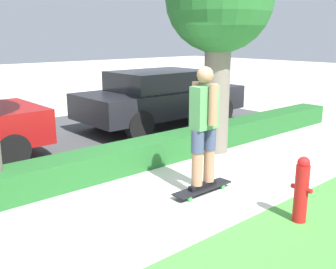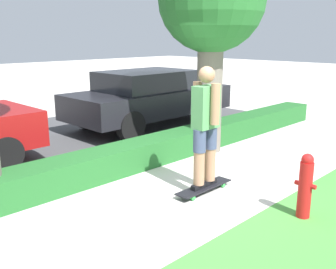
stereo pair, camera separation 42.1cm
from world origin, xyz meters
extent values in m
plane|color=beige|center=(0.00, 0.00, 0.00)|extent=(60.00, 60.00, 0.00)
cube|color=#474749|center=(0.00, 4.20, 0.00)|extent=(12.50, 5.00, 0.01)
cube|color=#236028|center=(0.00, 1.60, 0.23)|extent=(12.50, 0.60, 0.45)
cube|color=black|center=(0.25, -0.01, 0.08)|extent=(1.04, 0.24, 0.02)
cylinder|color=green|center=(0.60, -0.10, 0.04)|extent=(0.07, 0.04, 0.07)
cylinder|color=green|center=(0.60, 0.08, 0.04)|extent=(0.07, 0.04, 0.07)
cylinder|color=green|center=(-0.10, -0.10, 0.04)|extent=(0.07, 0.04, 0.07)
cylinder|color=green|center=(-0.10, 0.08, 0.04)|extent=(0.07, 0.04, 0.07)
cube|color=black|center=(0.12, -0.01, 0.13)|extent=(0.26, 0.09, 0.07)
cylinder|color=#A37556|center=(0.12, -0.01, 0.57)|extent=(0.16, 0.16, 0.83)
cylinder|color=#3D4766|center=(0.12, -0.01, 0.82)|extent=(0.19, 0.19, 0.33)
cube|color=black|center=(0.37, -0.01, 0.13)|extent=(0.26, 0.09, 0.07)
cylinder|color=#A37556|center=(0.37, -0.01, 0.57)|extent=(0.16, 0.16, 0.83)
cylinder|color=#3D4766|center=(0.37, -0.01, 0.82)|extent=(0.19, 0.19, 0.33)
cube|color=#519356|center=(0.25, -0.01, 1.29)|extent=(0.40, 0.22, 0.61)
cylinder|color=#A37556|center=(0.25, -0.18, 1.35)|extent=(0.13, 0.13, 0.58)
cylinder|color=#A37556|center=(0.25, 0.15, 1.35)|extent=(0.13, 0.13, 0.58)
sphere|color=#A37556|center=(0.25, -0.01, 1.75)|extent=(0.23, 0.23, 0.23)
cylinder|color=#70665B|center=(2.03, 1.36, 1.20)|extent=(0.50, 0.50, 2.41)
cylinder|color=black|center=(-1.43, 3.03, 0.31)|extent=(0.62, 0.22, 0.62)
cube|color=black|center=(2.75, 3.87, 0.65)|extent=(4.42, 1.85, 0.61)
cube|color=black|center=(2.62, 3.87, 1.19)|extent=(2.30, 1.62, 0.48)
cylinder|color=black|center=(4.12, 3.03, 0.34)|extent=(0.69, 0.22, 0.69)
cylinder|color=black|center=(4.12, 4.71, 0.34)|extent=(0.69, 0.22, 0.69)
cylinder|color=black|center=(1.38, 3.03, 0.34)|extent=(0.69, 0.22, 0.69)
cylinder|color=black|center=(1.38, 4.71, 0.34)|extent=(0.69, 0.22, 0.69)
cylinder|color=red|center=(0.49, -1.46, 0.37)|extent=(0.17, 0.17, 0.75)
sphere|color=red|center=(0.49, -1.46, 0.78)|extent=(0.15, 0.15, 0.15)
cylinder|color=red|center=(0.49, -1.55, 0.45)|extent=(0.06, 0.10, 0.06)
cylinder|color=red|center=(0.49, -1.38, 0.45)|extent=(0.06, 0.10, 0.06)
camera|label=1|loc=(-3.73, -3.79, 2.27)|focal=42.00mm
camera|label=2|loc=(-4.04, -3.50, 2.27)|focal=42.00mm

